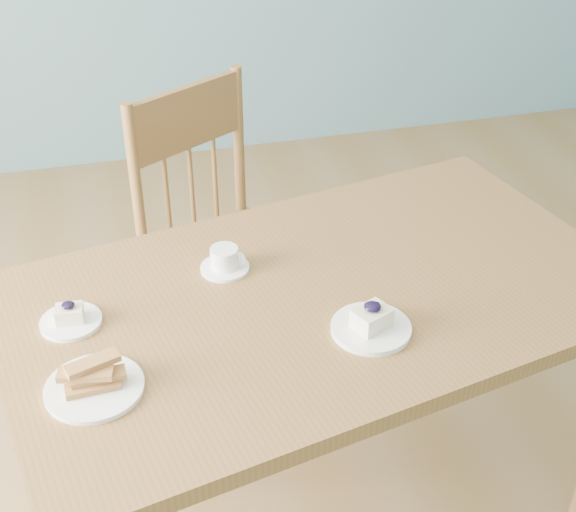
{
  "coord_description": "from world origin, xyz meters",
  "views": [
    {
      "loc": [
        -0.31,
        -1.34,
        1.89
      ],
      "look_at": [
        0.08,
        0.16,
        0.86
      ],
      "focal_mm": 50.0,
      "sensor_mm": 36.0,
      "label": 1
    }
  ],
  "objects_px": {
    "cheesecake_plate_near": "(371,324)",
    "cheesecake_plate_far": "(70,318)",
    "biscotti_plate": "(94,383)",
    "dining_table": "(318,317)",
    "dining_chair": "(224,242)",
    "coffee_cup": "(225,261)"
  },
  "relations": [
    {
      "from": "cheesecake_plate_near",
      "to": "cheesecake_plate_far",
      "type": "height_order",
      "value": "cheesecake_plate_near"
    },
    {
      "from": "cheesecake_plate_near",
      "to": "biscotti_plate",
      "type": "relative_size",
      "value": 0.89
    },
    {
      "from": "dining_table",
      "to": "cheesecake_plate_far",
      "type": "bearing_deg",
      "value": 166.34
    },
    {
      "from": "cheesecake_plate_far",
      "to": "dining_chair",
      "type": "bearing_deg",
      "value": 55.25
    },
    {
      "from": "dining_chair",
      "to": "cheesecake_plate_far",
      "type": "distance_m",
      "value": 0.86
    },
    {
      "from": "coffee_cup",
      "to": "biscotti_plate",
      "type": "distance_m",
      "value": 0.48
    },
    {
      "from": "coffee_cup",
      "to": "dining_chair",
      "type": "bearing_deg",
      "value": 104.57
    },
    {
      "from": "biscotti_plate",
      "to": "dining_table",
      "type": "bearing_deg",
      "value": 21.6
    },
    {
      "from": "cheesecake_plate_near",
      "to": "biscotti_plate",
      "type": "height_order",
      "value": "cheesecake_plate_near"
    },
    {
      "from": "cheesecake_plate_near",
      "to": "cheesecake_plate_far",
      "type": "bearing_deg",
      "value": 163.13
    },
    {
      "from": "dining_table",
      "to": "biscotti_plate",
      "type": "height_order",
      "value": "biscotti_plate"
    },
    {
      "from": "dining_table",
      "to": "cheesecake_plate_near",
      "type": "relative_size",
      "value": 9.06
    },
    {
      "from": "coffee_cup",
      "to": "biscotti_plate",
      "type": "height_order",
      "value": "biscotti_plate"
    },
    {
      "from": "dining_chair",
      "to": "cheesecake_plate_near",
      "type": "relative_size",
      "value": 5.66
    },
    {
      "from": "cheesecake_plate_far",
      "to": "coffee_cup",
      "type": "xyz_separation_m",
      "value": [
        0.37,
        0.12,
        0.01
      ]
    },
    {
      "from": "cheesecake_plate_far",
      "to": "coffee_cup",
      "type": "height_order",
      "value": "coffee_cup"
    },
    {
      "from": "coffee_cup",
      "to": "dining_table",
      "type": "bearing_deg",
      "value": -11.99
    },
    {
      "from": "dining_table",
      "to": "biscotti_plate",
      "type": "xyz_separation_m",
      "value": [
        -0.53,
        -0.21,
        0.1
      ]
    },
    {
      "from": "dining_table",
      "to": "dining_chair",
      "type": "bearing_deg",
      "value": 87.19
    },
    {
      "from": "cheesecake_plate_near",
      "to": "coffee_cup",
      "type": "relative_size",
      "value": 1.48
    },
    {
      "from": "dining_table",
      "to": "cheesecake_plate_near",
      "type": "height_order",
      "value": "cheesecake_plate_near"
    },
    {
      "from": "dining_chair",
      "to": "cheesecake_plate_near",
      "type": "height_order",
      "value": "dining_chair"
    }
  ]
}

